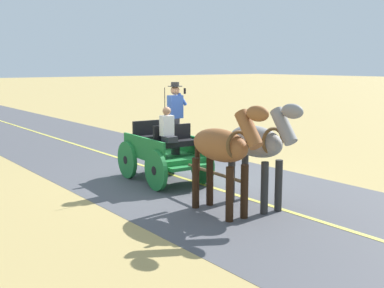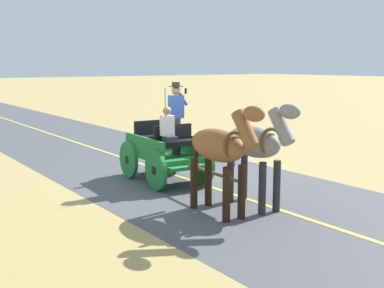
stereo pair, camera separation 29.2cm
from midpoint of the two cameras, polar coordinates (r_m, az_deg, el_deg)
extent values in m
plane|color=tan|center=(12.81, -0.18, -4.02)|extent=(200.00, 200.00, 0.00)
cube|color=#4C4C51|center=(12.81, -0.18, -4.00)|extent=(5.74, 160.00, 0.01)
cube|color=#DBCC4C|center=(12.81, -0.18, -3.98)|extent=(0.12, 160.00, 0.00)
cube|color=#1E7233|center=(12.49, -2.51, -1.27)|extent=(1.34, 2.27, 0.12)
cube|color=#1E7233|center=(12.73, -0.27, 0.21)|extent=(0.20, 2.09, 0.44)
cube|color=#1E7233|center=(12.19, -4.86, -0.23)|extent=(0.20, 2.09, 0.44)
cube|color=#1E7233|center=(11.48, 0.45, -2.71)|extent=(1.09, 0.31, 0.08)
cube|color=#1E7233|center=(13.57, -4.96, -1.23)|extent=(0.73, 0.25, 0.06)
cube|color=black|center=(11.91, -1.11, 0.07)|extent=(1.04, 0.43, 0.14)
cube|color=black|center=(12.03, -1.54, 1.22)|extent=(1.02, 0.15, 0.44)
cube|color=black|center=(12.86, -3.59, 0.73)|extent=(1.04, 0.43, 0.14)
cube|color=black|center=(12.99, -3.97, 1.79)|extent=(1.02, 0.15, 0.44)
cylinder|color=#1E7233|center=(12.21, 1.93, -2.38)|extent=(0.16, 0.96, 0.96)
cylinder|color=black|center=(12.21, 1.93, -2.38)|extent=(0.13, 0.22, 0.21)
cylinder|color=#1E7233|center=(11.56, -3.47, -3.05)|extent=(0.16, 0.96, 0.96)
cylinder|color=black|center=(11.56, -3.47, -3.05)|extent=(0.13, 0.22, 0.21)
cylinder|color=#1E7233|center=(13.50, -1.67, -1.26)|extent=(0.16, 0.96, 0.96)
cylinder|color=black|center=(13.50, -1.67, -1.26)|extent=(0.13, 0.22, 0.21)
cylinder|color=#1E7233|center=(12.92, -6.68, -1.80)|extent=(0.16, 0.96, 0.96)
cylinder|color=black|center=(12.92, -6.68, -1.80)|extent=(0.13, 0.22, 0.21)
cylinder|color=brown|center=(10.67, 3.24, -3.37)|extent=(0.20, 2.00, 0.07)
cylinder|color=black|center=(11.67, -2.39, 3.34)|extent=(0.02, 0.02, 1.30)
cylinder|color=#2D2D33|center=(12.20, -1.16, 0.91)|extent=(0.22, 0.22, 0.90)
cube|color=#2D4C99|center=(12.12, -1.17, 4.32)|extent=(0.35, 0.24, 0.56)
sphere|color=#9E7051|center=(12.09, -1.17, 6.21)|extent=(0.22, 0.22, 0.22)
cylinder|color=black|center=(12.09, -1.17, 6.69)|extent=(0.36, 0.36, 0.01)
cylinder|color=black|center=(12.08, -1.18, 6.92)|extent=(0.20, 0.20, 0.10)
cylinder|color=#2D4C99|center=(12.16, -0.34, 5.19)|extent=(0.27, 0.10, 0.32)
cube|color=black|center=(12.16, -0.05, 6.14)|extent=(0.02, 0.07, 0.14)
cube|color=#2D2D33|center=(11.66, -1.87, 0.57)|extent=(0.30, 0.34, 0.14)
cube|color=silver|center=(11.73, -2.17, 2.14)|extent=(0.31, 0.22, 0.48)
sphere|color=#9E7051|center=(11.69, -2.18, 3.84)|extent=(0.20, 0.20, 0.20)
ellipsoid|color=gray|center=(10.17, 7.93, 0.29)|extent=(0.69, 1.60, 0.64)
cylinder|color=#272726|center=(10.04, 10.58, -4.82)|extent=(0.15, 0.15, 1.05)
cylinder|color=#272726|center=(9.81, 8.96, -5.11)|extent=(0.15, 0.15, 1.05)
cylinder|color=#272726|center=(10.86, 6.80, -3.66)|extent=(0.15, 0.15, 1.05)
cylinder|color=#272726|center=(10.65, 5.24, -3.89)|extent=(0.15, 0.15, 1.05)
cylinder|color=gray|center=(9.47, 11.14, 1.99)|extent=(0.31, 0.67, 0.73)
ellipsoid|color=gray|center=(9.28, 12.10, 3.69)|extent=(0.26, 0.56, 0.28)
cube|color=#272726|center=(9.48, 11.07, 2.22)|extent=(0.10, 0.51, 0.56)
cylinder|color=#272726|center=(10.80, 5.46, -0.77)|extent=(0.11, 0.11, 0.70)
torus|color=brown|center=(9.74, 9.93, 0.32)|extent=(0.55, 0.12, 0.55)
ellipsoid|color=brown|center=(9.63, 3.79, -0.14)|extent=(0.60, 1.58, 0.64)
cylinder|color=black|center=(9.50, 6.62, -5.52)|extent=(0.15, 0.15, 1.05)
cylinder|color=black|center=(9.28, 4.90, -5.86)|extent=(0.15, 0.15, 1.05)
cylinder|color=black|center=(10.33, 2.71, -4.27)|extent=(0.15, 0.15, 1.05)
cylinder|color=black|center=(10.13, 1.04, -4.54)|extent=(0.15, 0.15, 1.05)
cylinder|color=brown|center=(8.92, 7.11, 1.66)|extent=(0.28, 0.66, 0.73)
ellipsoid|color=brown|center=(8.73, 8.09, 3.47)|extent=(0.24, 0.55, 0.28)
cube|color=black|center=(8.93, 7.03, 1.90)|extent=(0.07, 0.50, 0.56)
cylinder|color=black|center=(10.27, 1.27, -1.25)|extent=(0.11, 0.11, 0.70)
torus|color=brown|center=(9.20, 5.86, -0.11)|extent=(0.55, 0.09, 0.55)
camera|label=1|loc=(0.15, -89.27, 0.12)|focal=46.20mm
camera|label=2|loc=(0.15, 90.73, -0.12)|focal=46.20mm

